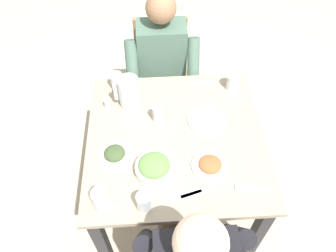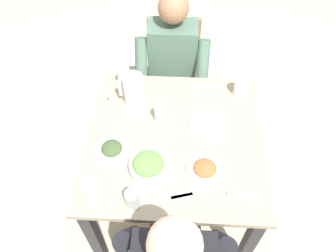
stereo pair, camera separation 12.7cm
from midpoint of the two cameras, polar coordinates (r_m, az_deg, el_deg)
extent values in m
plane|color=#B7AD99|center=(2.40, 2.42, -12.60)|extent=(8.00, 8.00, 0.00)
cube|color=gray|center=(1.79, 3.17, -2.31)|extent=(0.96, 0.96, 0.03)
cube|color=#232328|center=(2.38, 13.26, 0.29)|extent=(0.06, 0.06, 0.70)
cube|color=#232328|center=(2.37, -7.43, 1.10)|extent=(0.06, 0.06, 0.70)
cube|color=#232328|center=(1.96, 15.78, -19.33)|extent=(0.06, 0.06, 0.70)
cube|color=#232328|center=(1.94, -10.92, -18.49)|extent=(0.06, 0.06, 0.70)
cube|color=#997047|center=(2.77, 5.75, 6.42)|extent=(0.04, 0.04, 0.43)
cube|color=#997047|center=(2.76, -1.34, 6.69)|extent=(0.04, 0.04, 0.43)
cube|color=#997047|center=(2.53, 5.85, 1.03)|extent=(0.04, 0.04, 0.43)
cube|color=#997047|center=(2.53, -1.85, 1.33)|extent=(0.04, 0.04, 0.43)
cube|color=#997047|center=(2.48, 2.26, 7.62)|extent=(0.40, 0.40, 0.03)
cube|color=#997047|center=(2.47, 2.53, 14.24)|extent=(0.38, 0.04, 0.42)
cube|color=#4C6B5B|center=(2.28, 2.44, 11.90)|extent=(0.32, 0.20, 0.50)
sphere|color=#936B4C|center=(2.07, 2.81, 19.89)|extent=(0.19, 0.19, 0.19)
cylinder|color=#473D33|center=(2.34, 4.19, 3.53)|extent=(0.11, 0.38, 0.11)
cylinder|color=#473D33|center=(2.37, 3.90, -3.13)|extent=(0.10, 0.10, 0.46)
cylinder|color=#4C6B5B|center=(2.17, 7.74, 9.83)|extent=(0.08, 0.23, 0.37)
cylinder|color=#473D33|center=(2.34, 0.02, 3.69)|extent=(0.11, 0.38, 0.11)
cylinder|color=#473D33|center=(2.37, -0.21, -2.97)|extent=(0.10, 0.10, 0.46)
cylinder|color=#4C6B5B|center=(2.17, -3.00, 10.25)|extent=(0.08, 0.23, 0.37)
sphere|color=beige|center=(1.13, 4.62, -20.16)|extent=(0.19, 0.19, 0.19)
cylinder|color=#473D33|center=(1.80, 0.34, -21.07)|extent=(0.11, 0.38, 0.11)
cylinder|color=#473D33|center=(2.06, 0.57, -17.76)|extent=(0.10, 0.10, 0.46)
cylinder|color=black|center=(1.50, -4.33, -19.02)|extent=(0.08, 0.23, 0.37)
cylinder|color=#473D33|center=(1.81, 6.12, -21.22)|extent=(0.11, 0.38, 0.11)
cylinder|color=#473D33|center=(2.06, 5.54, -17.90)|extent=(0.10, 0.10, 0.46)
cylinder|color=black|center=(1.52, 11.74, -19.41)|extent=(0.08, 0.23, 0.37)
cylinder|color=silver|center=(1.88, -4.13, 6.33)|extent=(0.12, 0.12, 0.19)
cube|color=silver|center=(1.89, -6.42, 6.59)|extent=(0.02, 0.02, 0.11)
cube|color=silver|center=(1.82, -2.57, 8.13)|extent=(0.04, 0.03, 0.02)
cylinder|color=white|center=(1.63, -1.20, -7.34)|extent=(0.19, 0.19, 0.05)
ellipsoid|color=#608E47|center=(1.60, -1.22, -6.67)|extent=(0.16, 0.16, 0.06)
cylinder|color=white|center=(1.73, -7.68, -4.29)|extent=(0.18, 0.18, 0.01)
ellipsoid|color=#3D512D|center=(1.71, -7.74, -3.95)|extent=(0.11, 0.11, 0.05)
cylinder|color=white|center=(1.67, 8.63, -7.68)|extent=(0.19, 0.19, 0.01)
ellipsoid|color=#CC5B33|center=(1.65, 8.70, -7.38)|extent=(0.12, 0.12, 0.04)
cylinder|color=white|center=(1.85, 8.97, 0.43)|extent=(0.22, 0.22, 0.01)
ellipsoid|color=white|center=(1.83, 9.04, 0.81)|extent=(0.14, 0.14, 0.05)
cylinder|color=silver|center=(1.81, 0.51, 2.20)|extent=(0.06, 0.06, 0.10)
cylinder|color=silver|center=(2.02, -5.96, 8.36)|extent=(0.07, 0.07, 0.11)
cylinder|color=silver|center=(2.02, 14.22, 6.49)|extent=(0.07, 0.07, 0.10)
cylinder|color=silver|center=(1.52, -3.79, -12.76)|extent=(0.07, 0.07, 0.11)
cylinder|color=silver|center=(1.55, -10.91, -11.38)|extent=(0.08, 0.08, 0.12)
cylinder|color=#993333|center=(1.57, -10.78, -11.79)|extent=(0.07, 0.07, 0.07)
cylinder|color=silver|center=(1.48, -11.39, -9.90)|extent=(0.03, 0.03, 0.04)
cylinder|color=white|center=(1.94, -8.07, 4.54)|extent=(0.03, 0.03, 0.04)
cylinder|color=#B2B2B7|center=(1.92, -8.15, 5.10)|extent=(0.03, 0.03, 0.01)
cube|color=silver|center=(1.64, 15.54, -11.95)|extent=(0.17, 0.05, 0.01)
cube|color=silver|center=(2.05, 8.37, 6.84)|extent=(0.19, 0.03, 0.01)
cube|color=silver|center=(1.58, 3.62, -12.32)|extent=(0.17, 0.07, 0.01)
cube|color=silver|center=(1.59, 6.16, -11.98)|extent=(0.18, 0.06, 0.01)
camera|label=1|loc=(0.06, -87.95, 2.52)|focal=34.83mm
camera|label=2|loc=(0.06, 92.05, -2.52)|focal=34.83mm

